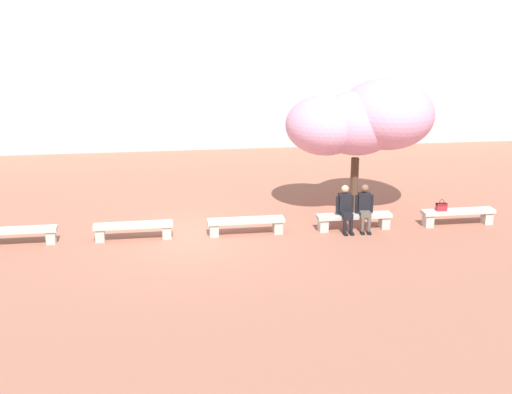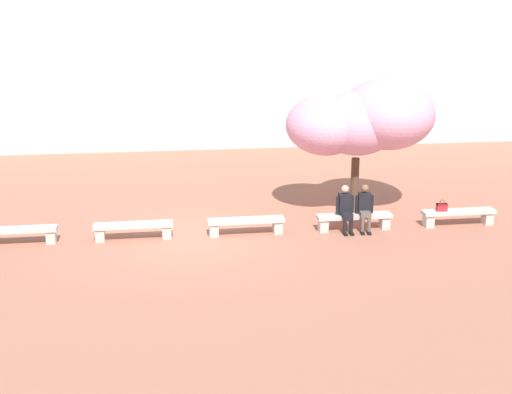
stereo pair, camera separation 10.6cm
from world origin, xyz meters
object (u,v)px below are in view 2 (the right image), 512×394
at_px(stone_bench_center, 133,228).
at_px(person_seated_left, 345,207).
at_px(stone_bench_near_east, 246,223).
at_px(stone_bench_east_end, 354,219).
at_px(cherry_tree_main, 363,120).
at_px(stone_bench_far_east, 458,215).
at_px(person_seated_right, 365,206).
at_px(handbag, 442,207).
at_px(stone_bench_near_west, 16,233).

relative_size(stone_bench_center, person_seated_left, 1.64).
height_order(stone_bench_near_east, stone_bench_east_end, same).
bearing_deg(cherry_tree_main, stone_bench_east_end, -110.13).
distance_m(stone_bench_far_east, person_seated_right, 2.81).
bearing_deg(person_seated_right, stone_bench_near_east, 179.09).
relative_size(stone_bench_near_east, person_seated_left, 1.64).
xyz_separation_m(stone_bench_far_east, handbag, (-0.52, -0.02, 0.27)).
distance_m(person_seated_left, person_seated_right, 0.55).
xyz_separation_m(stone_bench_far_east, person_seated_right, (-2.78, -0.05, 0.39)).
bearing_deg(person_seated_left, stone_bench_center, 179.47).
xyz_separation_m(stone_bench_far_east, person_seated_left, (-3.33, -0.05, 0.39)).
height_order(stone_bench_east_end, stone_bench_far_east, same).
xyz_separation_m(stone_bench_east_end, handbag, (2.53, -0.02, 0.27)).
height_order(stone_bench_near_west, stone_bench_east_end, same).
height_order(stone_bench_near_east, stone_bench_far_east, same).
xyz_separation_m(stone_bench_near_east, person_seated_right, (3.32, -0.05, 0.39)).
bearing_deg(stone_bench_far_east, stone_bench_near_east, 180.00).
bearing_deg(person_seated_left, stone_bench_east_end, 10.90).
bearing_deg(person_seated_left, person_seated_right, 0.05).
xyz_separation_m(stone_bench_near_west, stone_bench_center, (3.05, 0.00, 0.00)).
bearing_deg(stone_bench_east_end, handbag, -0.50).
relative_size(person_seated_left, cherry_tree_main, 0.30).
distance_m(stone_bench_center, person_seated_left, 5.84).
xyz_separation_m(stone_bench_near_west, cherry_tree_main, (9.70, 1.50, 2.53)).
height_order(stone_bench_center, stone_bench_far_east, same).
bearing_deg(stone_bench_near_east, handbag, -0.23).
xyz_separation_m(stone_bench_near_west, person_seated_left, (8.87, -0.05, 0.39)).
bearing_deg(person_seated_right, stone_bench_east_end, 168.95).
xyz_separation_m(stone_bench_center, stone_bench_far_east, (9.15, 0.00, 0.00)).
relative_size(person_seated_left, handbag, 3.81).
bearing_deg(cherry_tree_main, person_seated_right, -100.14).
distance_m(stone_bench_far_east, handbag, 0.59).
distance_m(stone_bench_near_west, cherry_tree_main, 10.14).
distance_m(stone_bench_near_west, handbag, 11.68).
height_order(stone_bench_near_west, stone_bench_center, same).
distance_m(stone_bench_near_east, stone_bench_far_east, 6.10).
height_order(stone_bench_east_end, handbag, handbag).
bearing_deg(stone_bench_east_end, person_seated_right, -11.05).
distance_m(stone_bench_center, cherry_tree_main, 7.27).
xyz_separation_m(stone_bench_near_west, stone_bench_far_east, (12.20, 0.00, 0.00)).
bearing_deg(handbag, stone_bench_east_end, 179.50).
bearing_deg(stone_bench_center, cherry_tree_main, 12.69).
bearing_deg(stone_bench_near_west, cherry_tree_main, 8.77).
bearing_deg(person_seated_left, handbag, 0.64).
bearing_deg(stone_bench_near_east, stone_bench_near_west, 180.00).
bearing_deg(handbag, cherry_tree_main, 142.51).
xyz_separation_m(stone_bench_near_west, person_seated_right, (9.42, -0.05, 0.39)).
distance_m(stone_bench_east_end, handbag, 2.54).
bearing_deg(handbag, stone_bench_far_east, 2.41).
bearing_deg(stone_bench_center, stone_bench_near_east, 0.00).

